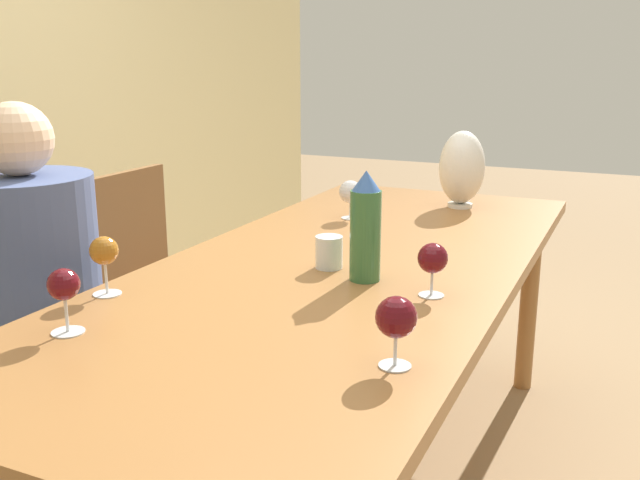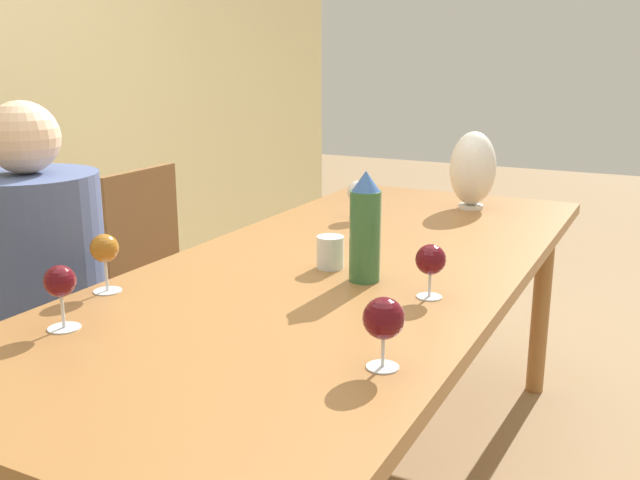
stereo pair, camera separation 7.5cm
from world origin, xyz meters
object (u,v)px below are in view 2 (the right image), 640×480
at_px(wine_glass_0, 359,193).
at_px(chair_far, 171,286).
at_px(wine_glass_3, 60,283).
at_px(person_near, 44,306).
at_px(chair_near, 28,350).
at_px(wine_glass_1, 431,261).
at_px(water_tumbler, 330,252).
at_px(wine_glass_4, 104,250).
at_px(wine_glass_2, 384,320).
at_px(water_bottle, 365,228).
at_px(vase, 473,169).

relative_size(wine_glass_0, chair_far, 0.15).
xyz_separation_m(wine_glass_3, person_near, (0.34, 0.45, -0.23)).
relative_size(chair_near, chair_far, 1.00).
height_order(wine_glass_1, person_near, person_near).
height_order(water_tumbler, wine_glass_4, wine_glass_4).
bearing_deg(water_tumbler, wine_glass_3, 154.77).
height_order(wine_glass_4, person_near, person_near).
bearing_deg(chair_near, wine_glass_3, -122.24).
xyz_separation_m(wine_glass_2, chair_far, (0.88, 1.21, -0.38)).
bearing_deg(chair_far, wine_glass_3, -152.12).
relative_size(water_bottle, vase, 0.99).
relative_size(water_tumbler, wine_glass_1, 0.68).
height_order(vase, wine_glass_4, vase).
height_order(water_tumbler, chair_far, chair_far).
height_order(wine_glass_1, chair_near, chair_near).
bearing_deg(wine_glass_0, water_tumbler, -163.21).
xyz_separation_m(water_bottle, vase, (0.99, -0.01, 0.01)).
relative_size(water_tumbler, chair_far, 0.10).
xyz_separation_m(wine_glass_0, wine_glass_1, (-0.69, -0.50, -0.00)).
bearing_deg(wine_glass_1, water_tumbler, 71.01).
xyz_separation_m(chair_near, person_near, (-0.00, -0.09, 0.15)).
relative_size(wine_glass_1, wine_glass_3, 0.94).
relative_size(water_bottle, person_near, 0.23).
relative_size(water_tumbler, wine_glass_4, 0.61).
bearing_deg(chair_far, wine_glass_0, -71.11).
relative_size(wine_glass_2, person_near, 0.11).
xyz_separation_m(wine_glass_2, person_near, (0.21, 1.13, -0.23)).
distance_m(chair_far, person_near, 0.70).
xyz_separation_m(wine_glass_3, wine_glass_4, (0.23, 0.09, 0.00)).
bearing_deg(water_bottle, water_tumbler, 65.09).
xyz_separation_m(wine_glass_0, wine_glass_4, (-1.01, 0.22, 0.01)).
distance_m(wine_glass_0, chair_near, 1.18).
height_order(wine_glass_3, chair_far, chair_far).
height_order(chair_near, chair_far, same).
bearing_deg(water_bottle, chair_near, 104.96).
xyz_separation_m(wine_glass_0, wine_glass_3, (-1.24, 0.13, 0.01)).
relative_size(water_tumbler, chair_near, 0.10).
bearing_deg(wine_glass_1, wine_glass_2, -173.23).
xyz_separation_m(water_tumbler, wine_glass_0, (0.58, 0.18, 0.05)).
relative_size(wine_glass_1, chair_far, 0.14).
distance_m(vase, wine_glass_1, 1.06).
height_order(water_bottle, person_near, person_near).
bearing_deg(wine_glass_2, chair_far, 53.92).
bearing_deg(water_bottle, chair_far, 66.92).
relative_size(wine_glass_4, chair_near, 0.16).
relative_size(wine_glass_0, wine_glass_3, 0.97).
relative_size(water_bottle, wine_glass_0, 2.09).
bearing_deg(wine_glass_3, water_tumbler, -25.23).
relative_size(vase, wine_glass_1, 2.20).
xyz_separation_m(wine_glass_0, person_near, (-0.90, 0.58, -0.22)).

